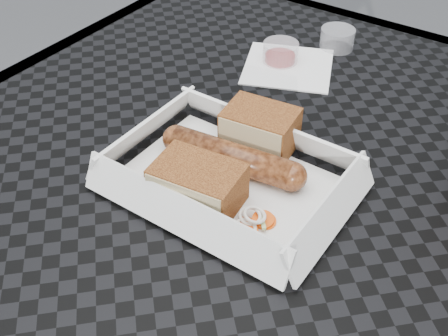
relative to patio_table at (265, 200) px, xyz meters
name	(u,v)px	position (x,y,z in m)	size (l,w,h in m)	color
patio_table	(265,200)	(0.00, 0.00, 0.00)	(0.80, 0.80, 0.74)	black
food_tray	(229,183)	(-0.01, -0.07, 0.08)	(0.22, 0.15, 0.00)	white
bratwurst	(232,157)	(-0.02, -0.05, 0.10)	(0.17, 0.05, 0.03)	brown
bread_near	(260,130)	(-0.01, 0.00, 0.10)	(0.08, 0.06, 0.05)	brown
bread_far	(198,185)	(-0.01, -0.11, 0.10)	(0.09, 0.06, 0.04)	brown
veg_garnish	(250,226)	(0.05, -0.11, 0.08)	(0.03, 0.03, 0.00)	#EA4E0A
napkin	(288,67)	(-0.08, 0.18, 0.08)	(0.12, 0.12, 0.00)	white
condiment_cup_sauce	(280,53)	(-0.09, 0.19, 0.09)	(0.05, 0.05, 0.03)	maroon
condiment_cup_empty	(337,39)	(-0.05, 0.27, 0.09)	(0.05, 0.05, 0.03)	silver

